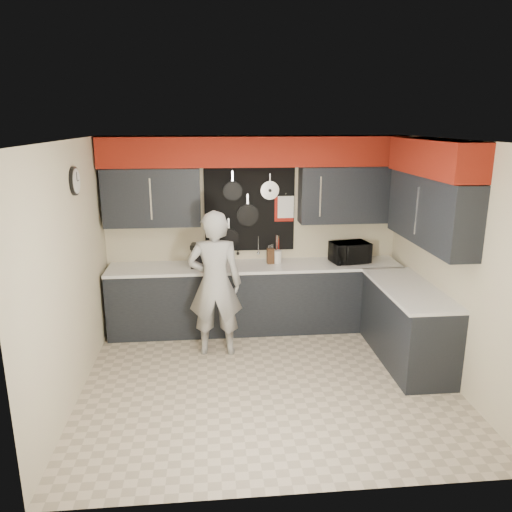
{
  "coord_description": "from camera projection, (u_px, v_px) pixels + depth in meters",
  "views": [
    {
      "loc": [
        -0.6,
        -4.93,
        2.78
      ],
      "look_at": [
        -0.08,
        0.5,
        1.3
      ],
      "focal_mm": 35.0,
      "sensor_mm": 36.0,
      "label": 1
    }
  ],
  "objects": [
    {
      "name": "microwave",
      "position": [
        350.0,
        252.0,
        6.76
      ],
      "size": [
        0.55,
        0.42,
        0.28
      ],
      "primitive_type": "imported",
      "rotation": [
        0.0,
        0.0,
        0.18
      ],
      "color": "black",
      "rests_on": "base_cabinets"
    },
    {
      "name": "knife_block",
      "position": [
        271.0,
        256.0,
        6.71
      ],
      "size": [
        0.1,
        0.1,
        0.21
      ],
      "primitive_type": "cube",
      "rotation": [
        0.0,
        0.0,
        0.06
      ],
      "color": "#311D0F",
      "rests_on": "base_cabinets"
    },
    {
      "name": "base_cabinets",
      "position": [
        295.0,
        304.0,
        6.53
      ],
      "size": [
        3.95,
        2.2,
        0.92
      ],
      "color": "black",
      "rests_on": "ground"
    },
    {
      "name": "person",
      "position": [
        215.0,
        284.0,
        5.97
      ],
      "size": [
        0.68,
        0.47,
        1.79
      ],
      "primitive_type": "imported",
      "rotation": [
        0.0,
        0.0,
        3.08
      ],
      "color": "#9FA09D",
      "rests_on": "ground"
    },
    {
      "name": "left_wall_assembly",
      "position": [
        71.0,
        270.0,
        5.0
      ],
      "size": [
        0.05,
        3.5,
        2.6
      ],
      "color": "#C6B599",
      "rests_on": "ground"
    },
    {
      "name": "utensil_crock",
      "position": [
        277.0,
        256.0,
        6.75
      ],
      "size": [
        0.13,
        0.13,
        0.17
      ],
      "primitive_type": "cylinder",
      "color": "silver",
      "rests_on": "base_cabinets"
    },
    {
      "name": "back_wall_assembly",
      "position": [
        255.0,
        182.0,
        6.53
      ],
      "size": [
        4.0,
        0.36,
        2.6
      ],
      "color": "#C6B599",
      "rests_on": "ground"
    },
    {
      "name": "coffee_maker",
      "position": [
        198.0,
        255.0,
        6.55
      ],
      "size": [
        0.2,
        0.23,
        0.31
      ],
      "rotation": [
        0.0,
        0.0,
        -0.13
      ],
      "color": "black",
      "rests_on": "base_cabinets"
    },
    {
      "name": "right_wall_assembly",
      "position": [
        434.0,
        200.0,
        5.44
      ],
      "size": [
        0.36,
        3.5,
        2.6
      ],
      "color": "#C6B599",
      "rests_on": "ground"
    },
    {
      "name": "ground",
      "position": [
        268.0,
        381.0,
        5.52
      ],
      "size": [
        4.0,
        4.0,
        0.0
      ],
      "primitive_type": "plane",
      "color": "#BCAB92",
      "rests_on": "ground"
    }
  ]
}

